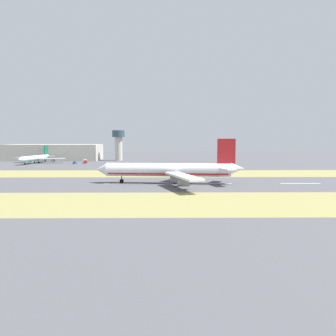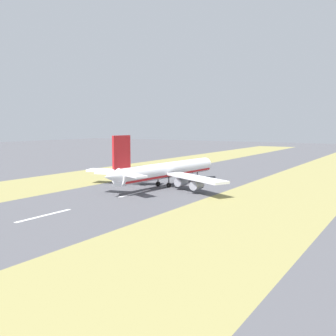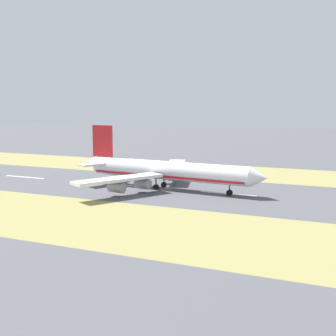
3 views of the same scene
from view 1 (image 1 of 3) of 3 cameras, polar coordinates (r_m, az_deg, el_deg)
name	(u,v)px [view 1 (image 1 of 3)]	position (r m, az deg, el deg)	size (l,w,h in m)	color
ground_plane	(171,184)	(147.64, 0.44, -2.73)	(800.00, 800.00, 0.00)	#4C4C51
grass_median_west	(173,203)	(103.23, 0.92, -6.07)	(40.00, 600.00, 0.01)	olive
grass_median_east	(169,173)	(192.33, 0.19, -0.94)	(40.00, 600.00, 0.01)	olive
centreline_dash_near	(300,183)	(159.98, 22.05, -2.50)	(1.20, 18.00, 0.01)	silver
centreline_dash_mid	(212,184)	(149.20, 7.72, -2.70)	(1.20, 18.00, 0.01)	silver
centreline_dash_far	(124,184)	(148.75, -7.73, -2.72)	(1.20, 18.00, 0.01)	silver
airplane_main_jet	(172,170)	(147.66, 0.74, -0.38)	(63.93, 67.22, 20.20)	white
terminal_building	(54,152)	(336.74, -19.25, 2.60)	(36.00, 88.95, 15.21)	#BCB7A8
control_tower	(119,142)	(316.94, -8.61, 4.51)	(12.00, 12.00, 28.63)	#BCB7A8
airplane_parked_apron	(36,158)	(296.07, -22.01, 1.60)	(48.56, 45.97, 14.61)	silver
service_truck	(85,161)	(285.90, -14.22, 1.17)	(6.39, 4.07, 3.10)	#B2231E
apron_car	(75,162)	(281.93, -15.94, 0.94)	(4.68, 3.87, 2.03)	#1E51B2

